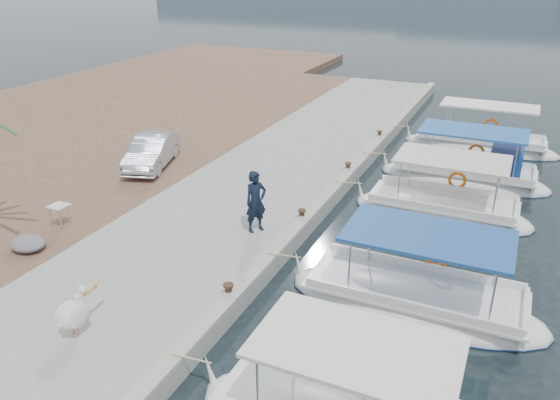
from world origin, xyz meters
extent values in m
plane|color=black|center=(0.00, 0.00, 0.00)|extent=(400.00, 400.00, 0.00)
cube|color=gray|center=(-3.00, 5.00, 0.25)|extent=(6.00, 40.00, 0.50)
cube|color=#A09C8E|center=(-0.22, 5.00, 0.56)|extent=(0.44, 40.00, 0.12)
cube|color=brown|center=(-8.00, 5.00, 0.25)|extent=(4.00, 40.00, 0.50)
cube|color=brown|center=(-18.00, 5.00, 0.24)|extent=(16.00, 60.00, 0.48)
cube|color=silver|center=(3.81, -6.18, 2.19)|extent=(3.67, 2.15, 0.08)
cylinder|color=silver|center=(2.28, -7.06, 1.35)|extent=(0.05, 0.05, 1.60)
torus|color=#E8600C|center=(3.96, -5.07, 1.00)|extent=(0.68, 0.12, 0.68)
ellipsoid|color=white|center=(4.02, -1.34, 0.05)|extent=(6.84, 2.50, 1.30)
ellipsoid|color=navy|center=(4.02, -1.34, 0.03)|extent=(6.87, 2.55, 0.22)
cube|color=white|center=(4.02, -1.34, 0.55)|extent=(5.61, 2.15, 0.08)
cube|color=#1C4B90|center=(4.19, -1.34, 2.19)|extent=(4.10, 2.30, 0.08)
cylinder|color=silver|center=(2.48, -2.28, 1.35)|extent=(0.05, 0.05, 1.60)
torus|color=#E8600C|center=(4.32, -0.15, 1.00)|extent=(0.68, 0.12, 0.68)
ellipsoid|color=white|center=(3.74, 4.75, 0.05)|extent=(6.28, 2.45, 1.30)
ellipsoid|color=navy|center=(3.74, 4.75, 0.03)|extent=(6.32, 2.50, 0.22)
cube|color=white|center=(3.74, 4.75, 0.55)|extent=(5.15, 2.11, 0.08)
cube|color=beige|center=(3.90, 4.75, 2.19)|extent=(3.77, 2.26, 0.08)
cylinder|color=silver|center=(2.33, 3.83, 1.35)|extent=(0.05, 0.05, 1.60)
torus|color=#E8600C|center=(4.04, 5.92, 1.00)|extent=(0.68, 0.12, 0.68)
ellipsoid|color=white|center=(4.01, 8.48, 0.05)|extent=(6.82, 2.35, 1.30)
ellipsoid|color=navy|center=(4.01, 8.48, 0.03)|extent=(6.86, 2.39, 0.22)
cube|color=white|center=(4.01, 8.48, 0.55)|extent=(5.60, 2.02, 0.08)
cube|color=#215BA7|center=(4.18, 8.48, 2.19)|extent=(4.09, 2.16, 0.08)
cylinder|color=silver|center=(2.48, 7.60, 1.35)|extent=(0.05, 0.05, 1.60)
torus|color=#E8600C|center=(4.31, 9.60, 1.00)|extent=(0.68, 0.12, 0.68)
cube|color=navy|center=(5.55, 8.48, 1.10)|extent=(1.20, 1.64, 1.00)
ellipsoid|color=white|center=(4.20, 13.13, 0.05)|extent=(7.20, 1.99, 1.30)
ellipsoid|color=navy|center=(4.20, 13.13, 0.03)|extent=(7.24, 2.03, 0.22)
cube|color=white|center=(4.20, 13.13, 0.55)|extent=(5.90, 1.71, 0.08)
cube|color=white|center=(4.38, 13.13, 2.19)|extent=(4.32, 1.83, 0.08)
cylinder|color=silver|center=(2.58, 12.38, 1.35)|extent=(0.05, 0.05, 1.60)
torus|color=#E8600C|center=(4.50, 14.07, 1.00)|extent=(0.68, 0.12, 0.68)
cylinder|color=black|center=(-0.35, -3.50, 0.65)|extent=(0.18, 0.18, 0.30)
cylinder|color=black|center=(-0.35, -3.50, 0.80)|extent=(0.28, 0.28, 0.05)
cylinder|color=black|center=(-0.35, 1.50, 0.65)|extent=(0.18, 0.18, 0.30)
cylinder|color=black|center=(-0.35, 1.50, 0.80)|extent=(0.28, 0.28, 0.05)
cylinder|color=black|center=(-0.35, 6.50, 0.65)|extent=(0.18, 0.18, 0.30)
cylinder|color=black|center=(-0.35, 6.50, 0.80)|extent=(0.28, 0.28, 0.05)
cylinder|color=black|center=(-0.35, 11.50, 0.65)|extent=(0.18, 0.18, 0.30)
cylinder|color=black|center=(-0.35, 11.50, 0.80)|extent=(0.28, 0.28, 0.05)
cylinder|color=tan|center=(-2.88, -6.36, 0.67)|extent=(0.05, 0.05, 0.34)
cylinder|color=tan|center=(-2.71, -6.37, 0.67)|extent=(0.05, 0.05, 0.34)
ellipsoid|color=white|center=(-2.80, -6.37, 1.04)|extent=(0.49, 0.80, 0.62)
cylinder|color=white|center=(-2.79, -6.08, 1.30)|extent=(0.14, 0.29, 0.33)
sphere|color=white|center=(-2.79, -5.98, 1.49)|extent=(0.20, 0.20, 0.20)
cone|color=#EAA566|center=(-2.78, -5.67, 1.40)|extent=(0.11, 0.61, 0.24)
imported|color=black|center=(-1.35, 0.10, 1.51)|extent=(0.80, 0.88, 2.02)
imported|color=#B2BCCC|center=(-7.98, 3.60, 1.14)|extent=(2.51, 4.13, 1.29)
ellipsoid|color=slate|center=(-7.01, -3.86, 0.70)|extent=(1.10, 0.90, 0.40)
cylinder|color=silver|center=(-7.50, -2.44, 0.85)|extent=(0.06, 0.06, 0.70)
cylinder|color=silver|center=(-7.10, -2.44, 0.85)|extent=(0.06, 0.06, 0.70)
cylinder|color=silver|center=(-7.50, -2.04, 0.85)|extent=(0.06, 0.06, 0.70)
cylinder|color=silver|center=(-7.10, -2.04, 0.85)|extent=(0.06, 0.06, 0.70)
cube|color=white|center=(-7.30, -2.24, 1.21)|extent=(0.55, 0.55, 0.03)
camera|label=1|loc=(5.79, -13.82, 8.50)|focal=35.00mm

